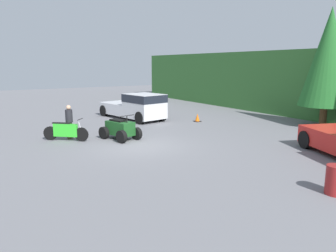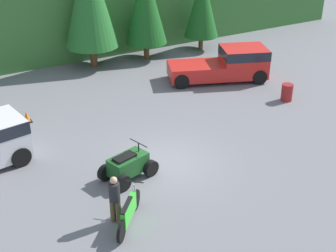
{
  "view_description": "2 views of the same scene",
  "coord_description": "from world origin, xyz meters",
  "px_view_note": "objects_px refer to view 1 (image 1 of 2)",
  "views": [
    {
      "loc": [
        13.53,
        -6.79,
        3.78
      ],
      "look_at": [
        0.81,
        1.14,
        0.95
      ],
      "focal_mm": 35.0,
      "sensor_mm": 36.0,
      "label": 1
    },
    {
      "loc": [
        -7.67,
        -13.79,
        9.88
      ],
      "look_at": [
        0.81,
        1.14,
        0.95
      ],
      "focal_mm": 50.0,
      "sensor_mm": 36.0,
      "label": 2
    }
  ],
  "objects_px": {
    "dirt_bike": "(66,131)",
    "steel_barrel": "(336,180)",
    "quad_atv": "(120,129)",
    "traffic_cone": "(197,118)",
    "rider_person": "(69,121)",
    "pickup_truck_second": "(137,106)"
  },
  "relations": [
    {
      "from": "dirt_bike",
      "to": "traffic_cone",
      "type": "xyz_separation_m",
      "value": [
        -0.99,
        8.99,
        -0.22
      ]
    },
    {
      "from": "dirt_bike",
      "to": "rider_person",
      "type": "bearing_deg",
      "value": 90.26
    },
    {
      "from": "traffic_cone",
      "to": "steel_barrel",
      "type": "xyz_separation_m",
      "value": [
        12.18,
        -4.1,
        0.19
      ]
    },
    {
      "from": "pickup_truck_second",
      "to": "traffic_cone",
      "type": "relative_size",
      "value": 10.49
    },
    {
      "from": "dirt_bike",
      "to": "steel_barrel",
      "type": "distance_m",
      "value": 12.21
    },
    {
      "from": "quad_atv",
      "to": "traffic_cone",
      "type": "height_order",
      "value": "quad_atv"
    },
    {
      "from": "dirt_bike",
      "to": "steel_barrel",
      "type": "relative_size",
      "value": 2.1
    },
    {
      "from": "pickup_truck_second",
      "to": "quad_atv",
      "type": "distance_m",
      "value": 6.13
    },
    {
      "from": "quad_atv",
      "to": "traffic_cone",
      "type": "distance_m",
      "value": 6.88
    },
    {
      "from": "quad_atv",
      "to": "rider_person",
      "type": "bearing_deg",
      "value": -140.48
    },
    {
      "from": "pickup_truck_second",
      "to": "dirt_bike",
      "type": "bearing_deg",
      "value": -66.28
    },
    {
      "from": "dirt_bike",
      "to": "rider_person",
      "type": "distance_m",
      "value": 0.65
    },
    {
      "from": "rider_person",
      "to": "steel_barrel",
      "type": "distance_m",
      "value": 12.42
    },
    {
      "from": "dirt_bike",
      "to": "quad_atv",
      "type": "relative_size",
      "value": 0.81
    },
    {
      "from": "rider_person",
      "to": "pickup_truck_second",
      "type": "bearing_deg",
      "value": 80.5
    },
    {
      "from": "pickup_truck_second",
      "to": "steel_barrel",
      "type": "relative_size",
      "value": 6.56
    },
    {
      "from": "traffic_cone",
      "to": "steel_barrel",
      "type": "relative_size",
      "value": 0.62
    },
    {
      "from": "traffic_cone",
      "to": "rider_person",
      "type": "bearing_deg",
      "value": -85.73
    },
    {
      "from": "pickup_truck_second",
      "to": "rider_person",
      "type": "xyz_separation_m",
      "value": [
        3.56,
        -5.62,
        -0.01
      ]
    },
    {
      "from": "traffic_cone",
      "to": "steel_barrel",
      "type": "bearing_deg",
      "value": -18.62
    },
    {
      "from": "pickup_truck_second",
      "to": "traffic_cone",
      "type": "height_order",
      "value": "pickup_truck_second"
    },
    {
      "from": "dirt_bike",
      "to": "traffic_cone",
      "type": "relative_size",
      "value": 3.36
    }
  ]
}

